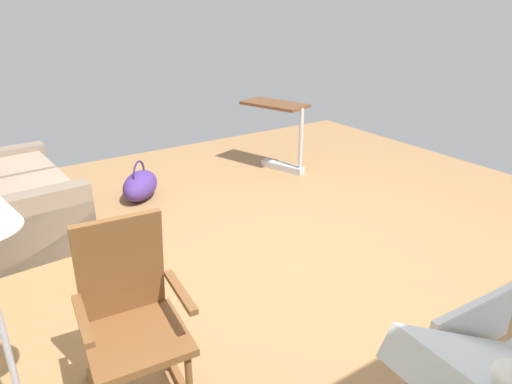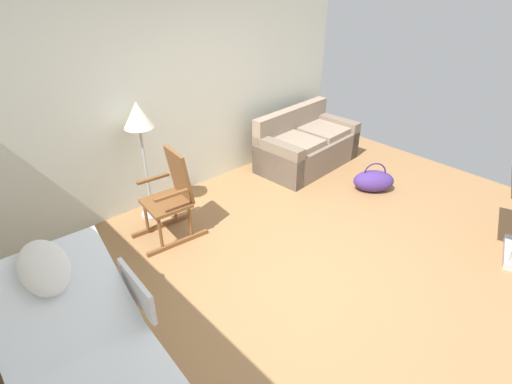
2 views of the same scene
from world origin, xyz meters
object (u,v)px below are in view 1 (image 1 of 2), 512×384
overbed_table (280,128)px  rocking_chair (132,322)px  couch (16,199)px  duffel_bag (140,185)px

overbed_table → rocking_chair: bearing=132.3°
couch → overbed_table: couch is taller
couch → duffel_bag: 1.21m
couch → rocking_chair: size_ratio=1.57×
couch → rocking_chair: rocking_chair is taller
rocking_chair → duffel_bag: rocking_chair is taller
overbed_table → duffel_bag: bearing=88.2°
overbed_table → duffel_bag: overbed_table is taller
couch → duffel_bag: couch is taller
rocking_chair → duffel_bag: (2.61, -0.99, -0.35)m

